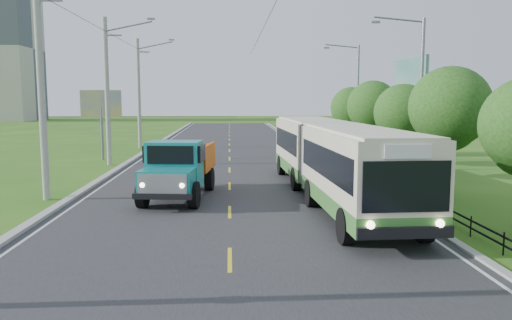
{
  "coord_description": "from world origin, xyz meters",
  "views": [
    {
      "loc": [
        0.01,
        -13.74,
        4.56
      ],
      "look_at": [
        1.16,
        7.83,
        1.9
      ],
      "focal_mm": 35.0,
      "sensor_mm": 36.0,
      "label": 1
    }
  ],
  "objects": [
    {
      "name": "dump_truck",
      "position": [
        -2.31,
        9.13,
        1.53
      ],
      "size": [
        3.15,
        6.67,
        2.71
      ],
      "rotation": [
        0.0,
        0.0,
        -0.11
      ],
      "color": "teal",
      "rests_on": "ground"
    },
    {
      "name": "tree_back",
      "position": [
        9.86,
        26.14,
        3.65
      ],
      "size": [
        3.3,
        3.36,
        5.5
      ],
      "color": "#382314",
      "rests_on": "ground"
    },
    {
      "name": "pole_far",
      "position": [
        -8.26,
        33.0,
        5.09
      ],
      "size": [
        3.51,
        0.32,
        10.0
      ],
      "color": "gray",
      "rests_on": "ground"
    },
    {
      "name": "planter_near",
      "position": [
        8.6,
        6.0,
        0.29
      ],
      "size": [
        0.64,
        0.64,
        0.67
      ],
      "color": "silver",
      "rests_on": "ground"
    },
    {
      "name": "billboard_right",
      "position": [
        12.3,
        20.0,
        5.34
      ],
      "size": [
        0.24,
        6.0,
        7.3
      ],
      "color": "slate",
      "rests_on": "ground"
    },
    {
      "name": "planter_far",
      "position": [
        8.6,
        22.0,
        0.29
      ],
      "size": [
        0.64,
        0.64,
        0.67
      ],
      "color": "silver",
      "rests_on": "ground"
    },
    {
      "name": "curb_left",
      "position": [
        -7.2,
        20.0,
        0.07
      ],
      "size": [
        0.4,
        120.0,
        0.15
      ],
      "primitive_type": "cube",
      "color": "#9E9E99",
      "rests_on": "ground"
    },
    {
      "name": "edge_line_right",
      "position": [
        6.65,
        20.0,
        0.02
      ],
      "size": [
        0.12,
        120.0,
        0.0
      ],
      "primitive_type": "cube",
      "color": "silver",
      "rests_on": "road"
    },
    {
      "name": "streetlight_mid",
      "position": [
        10.64,
        14.0,
        4.9
      ],
      "size": [
        3.02,
        0.2,
        9.07
      ],
      "color": "slate",
      "rests_on": "ground"
    },
    {
      "name": "curb_right",
      "position": [
        7.15,
        20.0,
        0.05
      ],
      "size": [
        0.3,
        120.0,
        0.1
      ],
      "primitive_type": "cube",
      "color": "#9E9E99",
      "rests_on": "ground"
    },
    {
      "name": "pole_mid",
      "position": [
        -8.26,
        21.0,
        5.09
      ],
      "size": [
        3.51,
        0.32,
        10.0
      ],
      "color": "gray",
      "rests_on": "ground"
    },
    {
      "name": "streetlight_far",
      "position": [
        10.64,
        28.0,
        4.9
      ],
      "size": [
        3.02,
        0.2,
        9.07
      ],
      "color": "slate",
      "rests_on": "ground"
    },
    {
      "name": "railing_right",
      "position": [
        8.0,
        14.0,
        0.3
      ],
      "size": [
        0.04,
        40.0,
        0.6
      ],
      "primitive_type": "cube",
      "color": "black",
      "rests_on": "ground"
    },
    {
      "name": "ground",
      "position": [
        0.0,
        0.0,
        0.0
      ],
      "size": [
        240.0,
        240.0,
        0.0
      ],
      "primitive_type": "plane",
      "color": "#295E16",
      "rests_on": "ground"
    },
    {
      "name": "planter_mid",
      "position": [
        8.6,
        14.0,
        0.29
      ],
      "size": [
        0.64,
        0.64,
        0.67
      ],
      "color": "silver",
      "rests_on": "ground"
    },
    {
      "name": "tree_fourth",
      "position": [
        9.86,
        14.14,
        3.59
      ],
      "size": [
        3.24,
        3.31,
        5.4
      ],
      "color": "#382314",
      "rests_on": "ground"
    },
    {
      "name": "billboard_left",
      "position": [
        -9.5,
        24.0,
        3.87
      ],
      "size": [
        3.0,
        0.2,
        5.2
      ],
      "color": "slate",
      "rests_on": "ground"
    },
    {
      "name": "bus",
      "position": [
        4.66,
        8.52,
        2.03
      ],
      "size": [
        3.46,
        17.61,
        3.38
      ],
      "rotation": [
        0.0,
        0.0,
        0.04
      ],
      "color": "#3B7930",
      "rests_on": "ground"
    },
    {
      "name": "tree_fifth",
      "position": [
        9.86,
        20.14,
        3.85
      ],
      "size": [
        3.48,
        3.52,
        5.8
      ],
      "color": "#382314",
      "rests_on": "ground"
    },
    {
      "name": "edge_line_left",
      "position": [
        -6.65,
        20.0,
        0.02
      ],
      "size": [
        0.12,
        120.0,
        0.0
      ],
      "primitive_type": "cube",
      "color": "silver",
      "rests_on": "road"
    },
    {
      "name": "pole_near",
      "position": [
        -8.26,
        9.0,
        5.09
      ],
      "size": [
        3.51,
        0.32,
        10.0
      ],
      "color": "gray",
      "rests_on": "ground"
    },
    {
      "name": "tree_third",
      "position": [
        9.86,
        8.14,
        3.99
      ],
      "size": [
        3.6,
        3.62,
        6.0
      ],
      "color": "#382314",
      "rests_on": "ground"
    },
    {
      "name": "road",
      "position": [
        0.0,
        20.0,
        0.01
      ],
      "size": [
        14.0,
        120.0,
        0.02
      ],
      "primitive_type": "cube",
      "color": "#28282B",
      "rests_on": "ground"
    },
    {
      "name": "centre_dash",
      "position": [
        0.0,
        0.0,
        0.02
      ],
      "size": [
        0.12,
        2.2,
        0.0
      ],
      "primitive_type": "cube",
      "color": "yellow",
      "rests_on": "road"
    }
  ]
}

